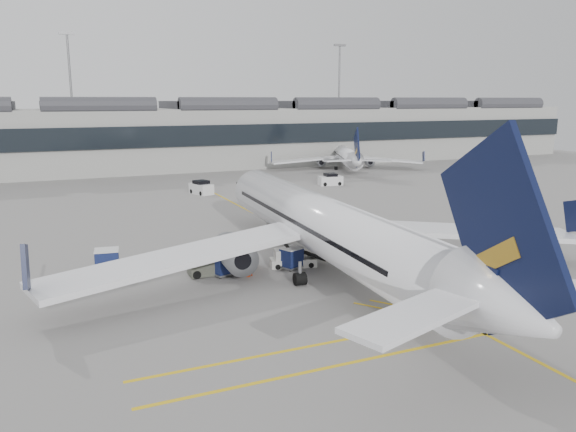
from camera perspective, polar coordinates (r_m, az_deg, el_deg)
name	(u,v)px	position (r m, az deg, el deg)	size (l,w,h in m)	color
ground	(239,290)	(38.57, -5.02, -7.46)	(220.00, 220.00, 0.00)	gray
terminal	(109,136)	(107.29, -17.75, 7.71)	(200.00, 20.45, 12.40)	#9E9E99
light_masts	(89,90)	(120.96, -19.57, 11.95)	(113.00, 0.60, 25.45)	slate
apron_markings	(307,241)	(51.09, 1.98, -2.60)	(0.25, 60.00, 0.01)	gold
airliner_main	(326,227)	(41.25, 3.84, -1.14)	(40.71, 44.58, 11.85)	white
airliner_far	(346,156)	(105.29, 5.89, 6.11)	(26.74, 29.59, 8.30)	white
belt_loader	(292,260)	(43.46, 0.39, -4.48)	(4.41, 2.18, 1.75)	beige
baggage_cart_a	(237,252)	(44.18, -5.20, -3.69)	(2.04, 1.88, 1.74)	gray
baggage_cart_b	(292,257)	(42.82, 0.36, -4.21)	(1.93, 1.77, 1.65)	gray
baggage_cart_c	(224,264)	(41.44, -6.57, -4.84)	(1.88, 1.70, 1.65)	gray
baggage_cart_d	(107,261)	(43.42, -17.89, -4.38)	(2.01, 1.74, 1.92)	gray
ramp_agent_a	(250,258)	(43.12, -3.87, -4.25)	(0.58, 0.38, 1.58)	#E8550C
ramp_agent_b	(248,266)	(41.04, -4.07, -5.11)	(0.75, 0.59, 1.55)	#FF530D
pushback_tug	(207,265)	(41.86, -8.19, -5.00)	(2.78, 1.76, 1.54)	#4D4F43
safety_cone_nose	(271,215)	(61.65, -1.73, 0.10)	(0.32, 0.32, 0.45)	#F24C0A
safety_cone_engine	(359,239)	(51.38, 7.18, -2.33)	(0.35, 0.35, 0.49)	#F24C0A
service_van_mid	(201,188)	(77.59, -8.80, 2.84)	(2.80, 4.01, 1.87)	silver
service_van_right	(330,180)	(84.89, 4.33, 3.68)	(3.69, 2.17, 1.80)	silver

